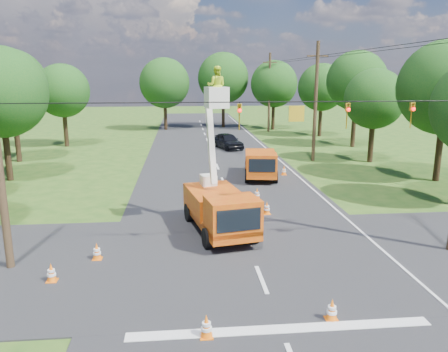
{
  "coord_description": "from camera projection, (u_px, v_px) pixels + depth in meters",
  "views": [
    {
      "loc": [
        -2.74,
        -14.4,
        7.31
      ],
      "look_at": [
        -0.83,
        5.71,
        2.6
      ],
      "focal_mm": 35.0,
      "sensor_mm": 36.0,
      "label": 1
    }
  ],
  "objects": [
    {
      "name": "ground",
      "position": [
        217.0,
        167.0,
        35.26
      ],
      "size": [
        140.0,
        140.0,
        0.0
      ],
      "primitive_type": "plane",
      "color": "#254D17",
      "rests_on": "ground"
    },
    {
      "name": "tree_far_a",
      "position": [
        164.0,
        83.0,
        57.63
      ],
      "size": [
        6.6,
        6.6,
        9.5
      ],
      "color": "#382616",
      "rests_on": "ground"
    },
    {
      "name": "pole_right_mid",
      "position": [
        316.0,
        101.0,
        36.82
      ],
      "size": [
        1.8,
        0.3,
        10.0
      ],
      "color": "#4C3823",
      "rests_on": "ground"
    },
    {
      "name": "tree_right_e",
      "position": [
        322.0,
        87.0,
        51.69
      ],
      "size": [
        5.6,
        5.6,
        8.63
      ],
      "color": "#382616",
      "rests_on": "ground"
    },
    {
      "name": "traffic_cone_0",
      "position": [
        206.0,
        326.0,
        12.34
      ],
      "size": [
        0.38,
        0.38,
        0.71
      ],
      "color": "orange",
      "rests_on": "ground"
    },
    {
      "name": "traffic_cone_2",
      "position": [
        267.0,
        208.0,
        23.27
      ],
      "size": [
        0.38,
        0.38,
        0.71
      ],
      "color": "orange",
      "rests_on": "ground"
    },
    {
      "name": "signal_span",
      "position": [
        313.0,
        113.0,
        16.67
      ],
      "size": [
        18.0,
        0.29,
        1.07
      ],
      "color": "black",
      "rests_on": "ground"
    },
    {
      "name": "tree_right_c",
      "position": [
        374.0,
        99.0,
        36.24
      ],
      "size": [
        5.0,
        5.0,
        7.83
      ],
      "color": "#382616",
      "rests_on": "ground"
    },
    {
      "name": "tree_right_d",
      "position": [
        357.0,
        81.0,
        43.83
      ],
      "size": [
        6.0,
        6.0,
        9.7
      ],
      "color": "#382616",
      "rests_on": "ground"
    },
    {
      "name": "road_main",
      "position": [
        217.0,
        167.0,
        35.26
      ],
      "size": [
        12.0,
        100.0,
        0.06
      ],
      "primitive_type": "cube",
      "color": "black",
      "rests_on": "ground"
    },
    {
      "name": "tree_far_b",
      "position": [
        223.0,
        78.0,
        60.17
      ],
      "size": [
        7.0,
        7.0,
        10.32
      ],
      "color": "#382616",
      "rests_on": "ground"
    },
    {
      "name": "tree_left_e",
      "position": [
        11.0,
        85.0,
        36.11
      ],
      "size": [
        5.8,
        5.8,
        9.41
      ],
      "color": "#382616",
      "rests_on": "ground"
    },
    {
      "name": "second_truck",
      "position": [
        261.0,
        163.0,
        31.39
      ],
      "size": [
        2.85,
        5.81,
        2.09
      ],
      "rotation": [
        0.0,
        0.0,
        -0.14
      ],
      "color": "#CB630E",
      "rests_on": "ground"
    },
    {
      "name": "tree_far_c",
      "position": [
        274.0,
        84.0,
        58.03
      ],
      "size": [
        6.2,
        6.2,
        9.18
      ],
      "color": "#382616",
      "rests_on": "ground"
    },
    {
      "name": "distant_car",
      "position": [
        227.0,
        141.0,
        43.93
      ],
      "size": [
        3.29,
        4.96,
        1.57
      ],
      "primitive_type": "imported",
      "rotation": [
        0.0,
        0.0,
        0.34
      ],
      "color": "black",
      "rests_on": "ground"
    },
    {
      "name": "traffic_cone_1",
      "position": [
        332.0,
        310.0,
        13.21
      ],
      "size": [
        0.38,
        0.38,
        0.71
      ],
      "color": "orange",
      "rests_on": "ground"
    },
    {
      "name": "traffic_cone_5",
      "position": [
        51.0,
        273.0,
        15.68
      ],
      "size": [
        0.38,
        0.38,
        0.71
      ],
      "color": "orange",
      "rests_on": "ground"
    },
    {
      "name": "traffic_cone_3",
      "position": [
        257.0,
        194.0,
        26.03
      ],
      "size": [
        0.38,
        0.38,
        0.71
      ],
      "color": "orange",
      "rests_on": "ground"
    },
    {
      "name": "bucket_truck",
      "position": [
        220.0,
        199.0,
        20.33
      ],
      "size": [
        3.31,
        6.26,
        7.68
      ],
      "rotation": [
        0.0,
        0.0,
        0.2
      ],
      "color": "#CB630E",
      "rests_on": "ground"
    },
    {
      "name": "edge_line",
      "position": [
        285.0,
        166.0,
        35.78
      ],
      "size": [
        0.12,
        90.0,
        0.02
      ],
      "primitive_type": "cube",
      "color": "silver",
      "rests_on": "ground"
    },
    {
      "name": "traffic_cone_4",
      "position": [
        97.0,
        252.0,
        17.56
      ],
      "size": [
        0.38,
        0.38,
        0.71
      ],
      "color": "orange",
      "rests_on": "ground"
    },
    {
      "name": "road_cross",
      "position": [
        253.0,
        258.0,
        17.81
      ],
      "size": [
        56.0,
        10.0,
        0.07
      ],
      "primitive_type": "cube",
      "color": "black",
      "rests_on": "ground"
    },
    {
      "name": "ground_worker",
      "position": [
        223.0,
        220.0,
        19.32
      ],
      "size": [
        0.9,
        0.78,
        2.07
      ],
      "primitive_type": "imported",
      "rotation": [
        0.0,
        0.0,
        0.47
      ],
      "color": "#FF9C15",
      "rests_on": "ground"
    },
    {
      "name": "tree_right_b",
      "position": [
        446.0,
        88.0,
        29.37
      ],
      "size": [
        6.4,
        6.4,
        9.65
      ],
      "color": "#382616",
      "rests_on": "ground"
    },
    {
      "name": "tree_left_f",
      "position": [
        63.0,
        91.0,
        44.24
      ],
      "size": [
        5.4,
        5.4,
        8.4
      ],
      "color": "#382616",
      "rests_on": "ground"
    },
    {
      "name": "traffic_cone_7",
      "position": [
        284.0,
        170.0,
        32.37
      ],
      "size": [
        0.38,
        0.38,
        0.71
      ],
      "color": "orange",
      "rests_on": "ground"
    },
    {
      "name": "pole_right_far",
      "position": [
        269.0,
        92.0,
        56.21
      ],
      "size": [
        1.8,
        0.3,
        10.0
      ],
      "color": "#4C3823",
      "rests_on": "ground"
    },
    {
      "name": "tree_left_d",
      "position": [
        0.0,
        92.0,
        29.58
      ],
      "size": [
        6.2,
        6.2,
        9.24
      ],
      "color": "#382616",
      "rests_on": "ground"
    },
    {
      "name": "stop_bar",
      "position": [
        281.0,
        331.0,
        12.77
      ],
      "size": [
        9.0,
        0.45,
        0.02
      ],
      "primitive_type": "cube",
      "color": "silver",
      "rests_on": "ground"
    }
  ]
}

